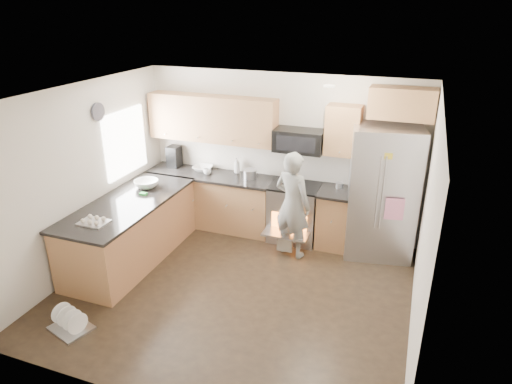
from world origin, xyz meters
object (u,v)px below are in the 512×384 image
at_px(stove_range, 295,200).
at_px(person, 293,205).
at_px(dish_rack, 70,324).
at_px(refrigerator, 382,192).

distance_m(stove_range, person, 0.52).
bearing_deg(stove_range, person, -79.42).
distance_m(stove_range, dish_rack, 3.66).
bearing_deg(person, stove_range, -60.14).
relative_size(stove_range, dish_rack, 3.24).
bearing_deg(person, dish_rack, 72.42).
bearing_deg(dish_rack, person, 53.14).
xyz_separation_m(refrigerator, dish_rack, (-3.16, -3.10, -0.91)).
height_order(stove_range, person, stove_range).
bearing_deg(dish_rack, stove_range, 59.01).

